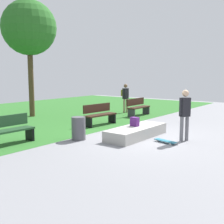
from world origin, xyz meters
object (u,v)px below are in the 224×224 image
object	(u,v)px
park_bench_by_oak	(138,107)
backpack_on_ledge	(135,122)
park_bench_near_path	(99,114)
park_bench_far_left	(8,129)
tree_young_birch	(29,28)
concrete_ledge	(137,132)
trash_bin	(79,128)
skateboard_by_ledge	(165,141)
skater_performing_trick	(185,111)
pedestrian_with_backpack	(125,96)

from	to	relation	value
park_bench_by_oak	backpack_on_ledge	bearing A→B (deg)	-148.89
backpack_on_ledge	park_bench_near_path	distance (m)	2.65
park_bench_far_left	tree_young_birch	bearing A→B (deg)	46.18
concrete_ledge	trash_bin	xyz separation A→B (m)	(-1.50, 1.36, 0.20)
skateboard_by_ledge	park_bench_by_oak	xyz separation A→B (m)	(4.51, 3.91, 0.42)
skater_performing_trick	park_bench_far_left	size ratio (longest dim) A/B	1.06
skater_performing_trick	skateboard_by_ledge	bearing A→B (deg)	148.96
park_bench_far_left	trash_bin	distance (m)	2.23
park_bench_near_path	skateboard_by_ledge	bearing A→B (deg)	-107.22
trash_bin	skater_performing_trick	bearing A→B (deg)	-55.52
backpack_on_ledge	skater_performing_trick	xyz separation A→B (m)	(0.44, -1.66, 0.46)
park_bench_far_left	concrete_ledge	bearing A→B (deg)	-38.82
backpack_on_ledge	park_bench_by_oak	world-z (taller)	park_bench_by_oak
skater_performing_trick	pedestrian_with_backpack	size ratio (longest dim) A/B	1.04
skater_performing_trick	backpack_on_ledge	bearing A→B (deg)	104.94
park_bench_by_oak	pedestrian_with_backpack	bearing A→B (deg)	66.02
concrete_ledge	backpack_on_ledge	world-z (taller)	backpack_on_ledge
skateboard_by_ledge	tree_young_birch	size ratio (longest dim) A/B	0.14
park_bench_far_left	park_bench_near_path	bearing A→B (deg)	-1.09
park_bench_by_oak	park_bench_near_path	bearing A→B (deg)	-177.19
park_bench_by_oak	park_bench_far_left	bearing A→B (deg)	-179.39
park_bench_near_path	park_bench_by_oak	bearing A→B (deg)	2.81
concrete_ledge	skateboard_by_ledge	size ratio (longest dim) A/B	3.26
concrete_ledge	pedestrian_with_backpack	bearing A→B (deg)	38.57
park_bench_near_path	park_bench_far_left	distance (m)	4.35
park_bench_far_left	park_bench_by_oak	world-z (taller)	same
skateboard_by_ledge	park_bench_far_left	bearing A→B (deg)	129.75
skater_performing_trick	pedestrian_with_backpack	bearing A→B (deg)	51.02
concrete_ledge	tree_young_birch	size ratio (longest dim) A/B	0.46
pedestrian_with_backpack	park_bench_far_left	bearing A→B (deg)	-171.22
concrete_ledge	park_bench_far_left	size ratio (longest dim) A/B	1.68
skateboard_by_ledge	tree_young_birch	xyz separation A→B (m)	(0.95, 8.14, 4.39)
park_bench_near_path	park_bench_by_oak	xyz separation A→B (m)	(3.35, 0.16, 0.00)
park_bench_far_left	park_bench_by_oak	bearing A→B (deg)	0.61
backpack_on_ledge	park_bench_near_path	bearing A→B (deg)	-21.51
concrete_ledge	skateboard_by_ledge	world-z (taller)	concrete_ledge
park_bench_by_oak	trash_bin	distance (m)	6.05
park_bench_near_path	concrete_ledge	bearing A→B (deg)	-112.09
park_bench_by_oak	tree_young_birch	distance (m)	6.81
skater_performing_trick	trash_bin	bearing A→B (deg)	124.48
concrete_ledge	park_bench_far_left	distance (m)	4.25
skater_performing_trick	trash_bin	size ratio (longest dim) A/B	2.18
trash_bin	pedestrian_with_backpack	distance (m)	6.94
park_bench_far_left	pedestrian_with_backpack	distance (m)	8.34
park_bench_by_oak	tree_young_birch	bearing A→B (deg)	130.09
park_bench_by_oak	pedestrian_with_backpack	distance (m)	1.39
skateboard_by_ledge	tree_young_birch	world-z (taller)	tree_young_birch
backpack_on_ledge	skater_performing_trick	distance (m)	1.78
tree_young_birch	trash_bin	world-z (taller)	tree_young_birch
pedestrian_with_backpack	backpack_on_ledge	bearing A→B (deg)	-141.97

